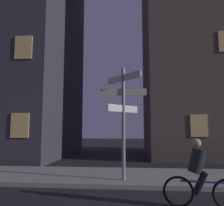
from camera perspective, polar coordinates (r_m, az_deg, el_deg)
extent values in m
cube|color=gray|center=(8.75, 9.81, -18.13)|extent=(40.00, 3.04, 0.14)
cylinder|color=gray|center=(7.70, 2.93, -4.98)|extent=(0.12, 0.12, 3.82)
cube|color=white|center=(7.89, 2.87, 6.41)|extent=(1.20, 1.20, 0.24)
cube|color=beige|center=(7.80, 2.89, 2.78)|extent=(1.61, 0.03, 0.24)
cube|color=white|center=(7.72, 2.91, -1.44)|extent=(0.99, 0.99, 0.24)
torus|color=black|center=(5.91, 16.55, -20.80)|extent=(0.72, 0.16, 0.72)
cylinder|color=#1959A5|center=(5.90, 22.08, -18.12)|extent=(1.00, 0.19, 0.04)
cylinder|color=#26262D|center=(5.81, 20.87, -13.60)|extent=(0.49, 0.38, 0.61)
sphere|color=tan|center=(5.77, 20.70, -9.52)|extent=(0.22, 0.22, 0.22)
cylinder|color=black|center=(5.99, 21.46, -18.26)|extent=(0.35, 0.17, 0.55)
cylinder|color=black|center=(5.81, 21.72, -18.62)|extent=(0.35, 0.17, 0.55)
cube|color=#F2C672|center=(11.77, -22.44, -5.27)|extent=(0.90, 0.06, 1.20)
cube|color=#F2C672|center=(12.45, -21.64, 13.04)|extent=(0.90, 0.06, 1.20)
cube|color=#4C443D|center=(18.25, 22.42, 15.37)|extent=(8.55, 7.32, 16.99)
cube|color=#F2C672|center=(12.96, 21.28, -5.39)|extent=(0.90, 0.06, 1.20)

